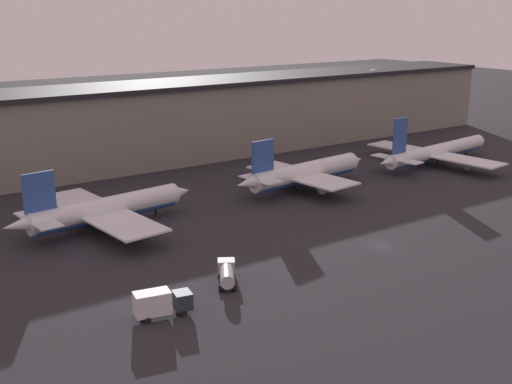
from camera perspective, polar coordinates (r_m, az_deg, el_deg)
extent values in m
plane|color=#26262B|center=(111.47, 10.95, -4.69)|extent=(600.00, 600.00, 0.00)
cube|color=gray|center=(170.79, -7.66, 6.03)|extent=(218.36, 19.78, 19.24)
cube|color=black|center=(169.34, -7.79, 9.43)|extent=(218.36, 21.78, 1.20)
cylinder|color=white|center=(120.07, -13.10, -1.38)|extent=(29.60, 7.45, 4.01)
cylinder|color=#2D519E|center=(120.28, -13.08, -1.70)|extent=(28.07, 6.68, 3.41)
cone|color=white|center=(127.82, -6.84, -0.01)|extent=(5.23, 4.35, 3.81)
cone|color=white|center=(113.86, -20.24, -2.77)|extent=(6.37, 4.09, 3.41)
cube|color=#2D519E|center=(113.69, -18.73, 0.02)|extent=(5.62, 1.06, 6.73)
cube|color=white|center=(114.83, -18.79, -2.32)|extent=(5.42, 12.55, 0.24)
cube|color=white|center=(119.59, -13.70, -1.74)|extent=(12.75, 34.59, 0.36)
cylinder|color=gray|center=(128.49, -15.28, -1.25)|extent=(4.64, 2.71, 2.20)
cylinder|color=gray|center=(112.46, -11.01, -3.44)|extent=(4.64, 2.71, 2.20)
cylinder|color=black|center=(125.76, -8.90, -1.74)|extent=(0.50, 0.50, 1.80)
cylinder|color=black|center=(121.69, -13.98, -2.64)|extent=(0.50, 0.50, 1.80)
cylinder|color=black|center=(118.97, -13.27, -3.03)|extent=(0.50, 0.50, 1.80)
cylinder|color=white|center=(142.61, 4.44, 1.82)|extent=(30.70, 7.75, 4.19)
cylinder|color=#2D519E|center=(142.79, 4.44, 1.54)|extent=(29.11, 6.95, 3.56)
cone|color=white|center=(154.46, 8.75, 2.79)|extent=(5.46, 4.54, 3.98)
cone|color=white|center=(131.54, -0.67, 0.79)|extent=(6.66, 4.28, 3.56)
cube|color=#2D519E|center=(132.78, 0.60, 3.21)|extent=(5.87, 1.09, 6.66)
cube|color=white|center=(133.54, 0.40, 1.16)|extent=(5.30, 10.07, 0.24)
cube|color=white|center=(141.69, 4.01, 1.52)|extent=(12.31, 27.68, 0.36)
cylinder|color=gray|center=(147.87, 2.20, 1.60)|extent=(4.85, 2.83, 2.30)
cylinder|color=gray|center=(137.70, 6.46, 0.42)|extent=(4.85, 2.83, 2.30)
cylinder|color=black|center=(150.91, 7.27, 1.34)|extent=(0.50, 0.50, 1.88)
cylinder|color=black|center=(143.49, 3.52, 0.67)|extent=(0.50, 0.50, 1.88)
cylinder|color=black|center=(141.21, 4.47, 0.40)|extent=(0.50, 0.50, 1.88)
cylinder|color=white|center=(172.22, 15.84, 3.53)|extent=(39.31, 8.17, 3.57)
cylinder|color=#2D519E|center=(172.35, 15.82, 3.33)|extent=(37.30, 7.41, 3.03)
cone|color=white|center=(189.56, 19.31, 4.34)|extent=(4.65, 3.87, 3.39)
cone|color=white|center=(155.49, 11.58, 2.61)|extent=(5.67, 3.64, 3.03)
cube|color=#2D519E|center=(157.73, 12.68, 4.89)|extent=(5.00, 0.99, 8.58)
cube|color=white|center=(158.24, 12.39, 2.90)|extent=(5.11, 13.64, 0.24)
cube|color=white|center=(170.71, 15.46, 3.30)|extent=(12.16, 37.64, 0.36)
cylinder|color=gray|center=(177.65, 12.89, 3.55)|extent=(4.13, 2.41, 1.96)
cylinder|color=gray|center=(166.65, 18.60, 2.30)|extent=(4.13, 2.41, 1.96)
cylinder|color=black|center=(184.17, 18.15, 3.30)|extent=(0.50, 0.50, 1.60)
cylinder|color=black|center=(171.94, 15.02, 2.69)|extent=(0.50, 0.50, 1.60)
cylinder|color=black|center=(170.41, 15.81, 2.51)|extent=(0.50, 0.50, 1.60)
cube|color=#9EA3A8|center=(96.82, -2.66, -6.58)|extent=(3.28, 3.14, 1.93)
cylinder|color=#B7B7BC|center=(93.10, -2.59, -7.49)|extent=(4.16, 5.16, 2.05)
cylinder|color=black|center=(97.00, -3.21, -7.33)|extent=(1.00, 1.10, 0.90)
cylinder|color=black|center=(97.04, -2.08, -7.31)|extent=(1.00, 1.10, 0.90)
cylinder|color=black|center=(92.50, -3.15, -8.54)|extent=(1.00, 1.10, 0.90)
cylinder|color=black|center=(92.54, -1.96, -8.51)|extent=(1.00, 1.10, 0.90)
cube|color=#282D38|center=(86.23, -6.55, -9.52)|extent=(2.69, 2.91, 2.25)
cube|color=silver|center=(85.13, -9.21, -9.70)|extent=(5.05, 3.36, 3.00)
cylinder|color=black|center=(87.60, -6.85, -10.11)|extent=(1.00, 0.79, 0.90)
cylinder|color=black|center=(85.96, -6.48, -10.63)|extent=(1.00, 0.79, 0.90)
cylinder|color=black|center=(86.54, -9.95, -10.59)|extent=(1.00, 0.79, 0.90)
cylinder|color=black|center=(84.88, -9.64, -11.13)|extent=(1.00, 0.79, 0.90)
cylinder|color=slate|center=(202.98, 10.24, 7.55)|extent=(0.70, 0.70, 19.60)
sphere|color=beige|center=(201.76, 10.39, 10.47)|extent=(1.80, 1.80, 1.80)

